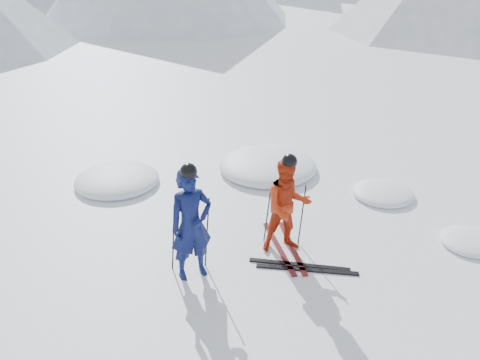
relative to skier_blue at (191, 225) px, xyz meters
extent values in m
plane|color=white|center=(2.82, 0.69, -0.95)|extent=(160.00, 160.00, 0.00)
imported|color=#0C1348|center=(0.00, 0.00, 0.00)|extent=(0.81, 0.67, 1.89)
imported|color=#B52B0E|center=(1.64, 0.59, -0.09)|extent=(0.90, 0.73, 1.72)
cylinder|color=black|center=(-0.30, 0.15, -0.32)|extent=(0.13, 0.09, 1.26)
cylinder|color=black|center=(0.25, 0.25, -0.32)|extent=(0.13, 0.07, 1.26)
cylinder|color=black|center=(1.34, 0.84, -0.37)|extent=(0.12, 0.09, 1.14)
cylinder|color=black|center=(1.94, 0.74, -0.37)|extent=(0.12, 0.08, 1.14)
cube|color=black|center=(1.52, 0.59, -0.93)|extent=(0.32, 1.70, 0.03)
cube|color=black|center=(1.76, 0.59, -0.93)|extent=(0.21, 1.70, 0.03)
cube|color=black|center=(1.78, 0.05, -0.93)|extent=(1.66, 0.55, 0.03)
cube|color=black|center=(1.88, -0.10, -0.93)|extent=(1.67, 0.49, 0.03)
ellipsoid|color=white|center=(-1.63, 3.51, -0.95)|extent=(1.88, 1.88, 0.41)
ellipsoid|color=white|center=(4.08, 2.34, -0.95)|extent=(1.30, 1.30, 0.29)
ellipsoid|color=white|center=(1.82, 3.87, -0.95)|extent=(2.30, 2.30, 0.51)
ellipsoid|color=white|center=(4.99, 0.38, -0.95)|extent=(1.07, 1.07, 0.23)
camera|label=1|loc=(0.07, -6.85, 4.17)|focal=38.00mm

